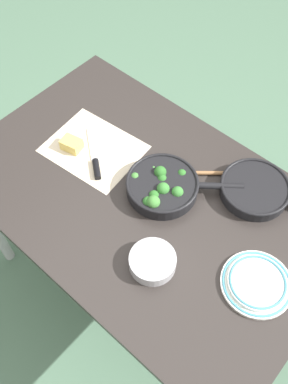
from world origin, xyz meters
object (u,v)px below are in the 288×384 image
at_px(skillet_broccoli, 163,186).
at_px(cheese_block, 72,144).
at_px(dinner_plate_stack, 257,283).
at_px(prep_bowl_steel, 153,262).
at_px(skillet_eggs, 256,189).
at_px(wooden_spoon, 221,173).
at_px(grater_knife, 95,160).

xyz_separation_m(skillet_broccoli, cheese_block, (-0.38, -0.08, -0.01)).
xyz_separation_m(dinner_plate_stack, prep_bowl_steel, (-0.28, -0.16, 0.01)).
distance_m(dinner_plate_stack, prep_bowl_steel, 0.33).
relative_size(skillet_eggs, prep_bowl_steel, 2.47).
bearing_deg(skillet_broccoli, wooden_spoon, 20.88).
bearing_deg(dinner_plate_stack, prep_bowl_steel, -150.16).
relative_size(skillet_eggs, grater_knife, 1.70).
xyz_separation_m(cheese_block, dinner_plate_stack, (0.83, 0.00, -0.01)).
height_order(grater_knife, cheese_block, cheese_block).
height_order(skillet_eggs, prep_bowl_steel, skillet_eggs).
relative_size(skillet_eggs, wooden_spoon, 1.29).
distance_m(skillet_broccoli, cheese_block, 0.39).
height_order(skillet_broccoli, wooden_spoon, skillet_broccoli).
xyz_separation_m(skillet_broccoli, prep_bowl_steel, (0.16, -0.24, -0.01)).
xyz_separation_m(wooden_spoon, cheese_block, (-0.49, -0.27, 0.01)).
bearing_deg(skillet_broccoli, grater_knife, 153.77).
height_order(grater_knife, prep_bowl_steel, prep_bowl_steel).
relative_size(cheese_block, prep_bowl_steel, 0.56).
bearing_deg(dinner_plate_stack, cheese_block, -179.85).
height_order(wooden_spoon, dinner_plate_stack, dinner_plate_stack).
height_order(dinner_plate_stack, prep_bowl_steel, prep_bowl_steel).
bearing_deg(cheese_block, wooden_spoon, 28.97).
height_order(cheese_block, dinner_plate_stack, cheese_block).
relative_size(skillet_broccoli, wooden_spoon, 1.24).
distance_m(wooden_spoon, grater_knife, 0.46).
height_order(skillet_broccoli, prep_bowl_steel, skillet_broccoli).
relative_size(skillet_eggs, cheese_block, 4.38).
xyz_separation_m(skillet_eggs, dinner_plate_stack, (0.19, -0.28, -0.01)).
xyz_separation_m(skillet_broccoli, grater_knife, (-0.27, -0.06, -0.02)).
height_order(skillet_eggs, cheese_block, skillet_eggs).
bearing_deg(grater_knife, skillet_eggs, -114.80).
bearing_deg(cheese_block, dinner_plate_stack, 0.15).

